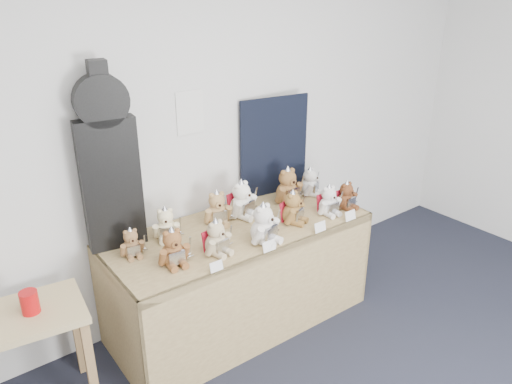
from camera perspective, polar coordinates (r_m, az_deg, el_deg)
room_shell at (r=3.46m, az=-7.54°, el=9.00°), size 6.00×6.00×6.00m
display_table at (r=3.48m, az=-1.20°, el=-7.06°), size 1.88×0.81×0.77m
side_table at (r=3.16m, az=-26.33°, el=-14.60°), size 0.87×0.56×0.68m
guitar_case at (r=3.14m, az=-16.50°, el=3.40°), size 0.37×0.16×1.18m
navy_board at (r=3.89m, az=2.07°, el=5.21°), size 0.58×0.11×0.78m
red_cup at (r=3.04m, az=-24.46°, el=-11.39°), size 0.10×0.10×0.13m
teddy_front_far_left at (r=3.03m, az=-9.45°, el=-6.41°), size 0.22×0.18×0.27m
teddy_front_left at (r=3.12m, az=-4.52°, el=-5.36°), size 0.22×0.19×0.26m
teddy_front_centre at (r=3.23m, az=0.92°, el=-3.83°), size 0.25×0.23×0.30m
teddy_front_right at (r=3.50m, az=4.26°, el=-1.93°), size 0.22×0.21×0.26m
teddy_front_far_right at (r=3.66m, az=8.32°, el=-1.09°), size 0.20×0.17×0.25m
teddy_front_end at (r=3.77m, az=10.30°, el=-0.53°), size 0.19×0.16×0.23m
teddy_back_left at (r=3.33m, az=-10.26°, el=-3.75°), size 0.20×0.20×0.25m
teddy_back_centre_left at (r=3.49m, az=-4.43°, el=-1.99°), size 0.22×0.20×0.27m
teddy_back_centre_right at (r=3.58m, az=-1.60°, el=-1.04°), size 0.26×0.23×0.30m
teddy_back_right at (r=3.81m, az=3.67°, el=0.54°), size 0.25×0.20×0.31m
teddy_back_end at (r=3.97m, az=6.23°, el=1.04°), size 0.21×0.20×0.25m
teddy_back_far_left at (r=3.19m, az=-14.04°, el=-5.77°), size 0.17×0.15×0.21m
entry_card_a at (r=2.97m, az=-4.55°, el=-8.47°), size 0.09×0.02×0.06m
entry_card_b at (r=3.16m, az=1.51°, el=-6.19°), size 0.10×0.02×0.07m
entry_card_c at (r=3.42m, az=7.35°, el=-3.98°), size 0.10×0.02×0.07m
entry_card_d at (r=3.61m, az=10.73°, el=-2.66°), size 0.10×0.02×0.07m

